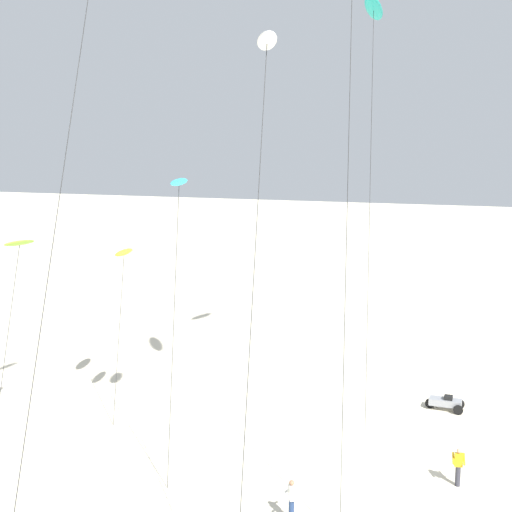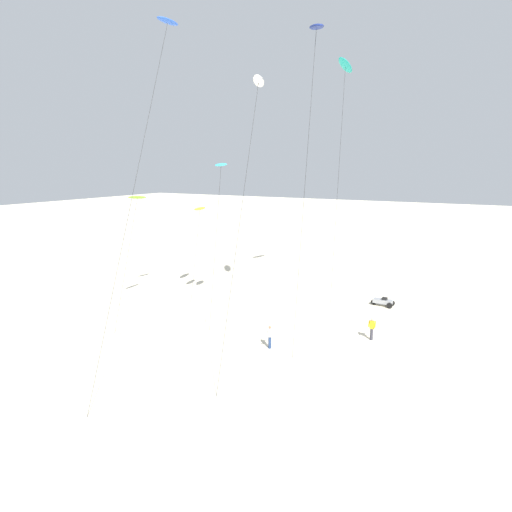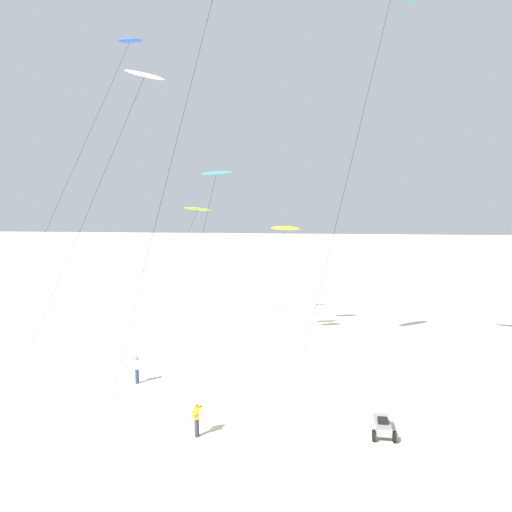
# 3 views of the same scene
# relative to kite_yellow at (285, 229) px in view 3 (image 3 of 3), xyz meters

# --- Properties ---
(ground_plane) EXTENTS (260.00, 260.00, 0.00)m
(ground_plane) POSITION_rel_kite_yellow_xyz_m (-2.02, -13.83, -8.56)
(ground_plane) COLOR beige
(kite_yellow) EXTENTS (3.82, 1.48, 8.87)m
(kite_yellow) POSITION_rel_kite_yellow_xyz_m (0.00, 0.00, 0.00)
(kite_yellow) COLOR yellow
(kite_yellow) RESTS_ON ground
(kite_white) EXTENTS (9.11, 2.40, 18.29)m
(kite_white) POSITION_rel_kite_yellow_xyz_m (-7.83, -10.55, 9.13)
(kite_white) COLOR white
(kite_white) RESTS_ON ground
(kite_cyan) EXTENTS (4.05, 1.08, 12.90)m
(kite_cyan) POSITION_rel_kite_yellow_xyz_m (-4.60, -5.47, 3.88)
(kite_cyan) COLOR #33BFE0
(kite_cyan) RESTS_ON ground
(kite_blue) EXTENTS (11.06, 2.43, 21.75)m
(kite_blue) POSITION_rel_kite_yellow_xyz_m (-10.73, -5.50, 12.31)
(kite_blue) COLOR blue
(kite_blue) RESTS_ON ground
(kite_lime) EXTENTS (5.29, 1.27, 10.37)m
(kite_lime) POSITION_rel_kite_yellow_xyz_m (-7.40, 0.84, 1.39)
(kite_lime) COLOR #8CD833
(kite_lime) RESTS_ON ground
(kite_flyer_nearest) EXTENTS (0.57, 0.60, 1.67)m
(kite_flyer_nearest) POSITION_rel_kite_yellow_xyz_m (-3.28, -17.62, -7.66)
(kite_flyer_nearest) COLOR #33333D
(kite_flyer_nearest) RESTS_ON ground
(kite_flyer_middle) EXTENTS (0.70, 0.69, 1.67)m
(kite_flyer_middle) POSITION_rel_kite_yellow_xyz_m (-8.25, -11.74, -7.66)
(kite_flyer_middle) COLOR navy
(kite_flyer_middle) RESTS_ON ground
(beach_buggy) EXTENTS (1.05, 2.07, 0.82)m
(beach_buggy) POSITION_rel_kite_yellow_xyz_m (5.24, -16.52, -8.13)
(beach_buggy) COLOR gray
(beach_buggy) RESTS_ON ground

